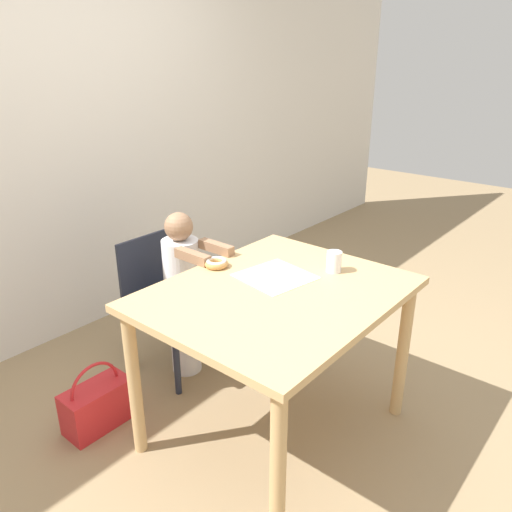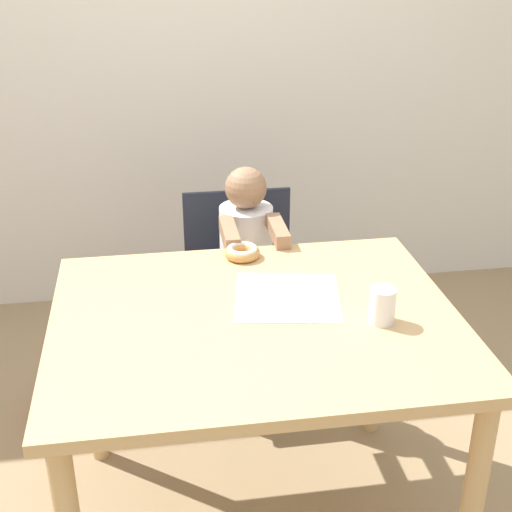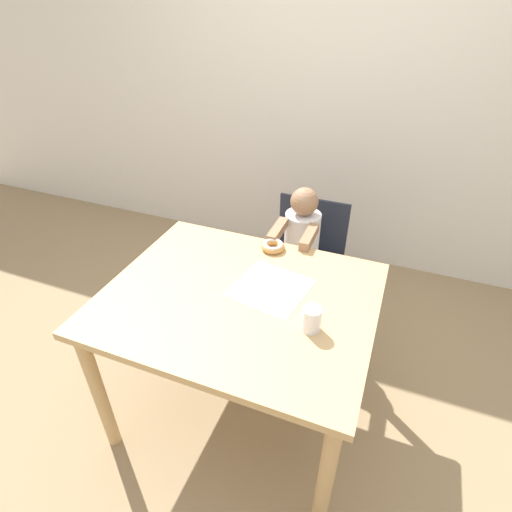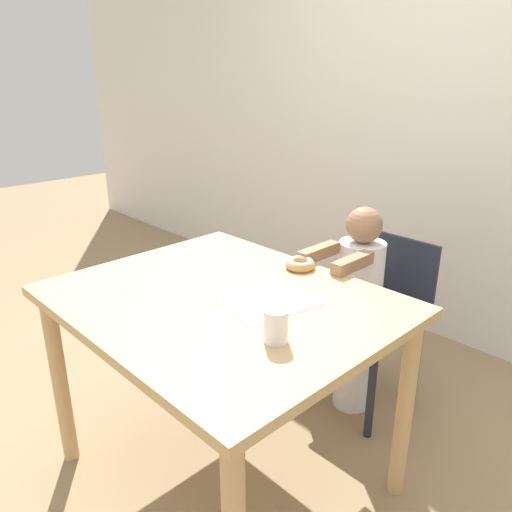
{
  "view_description": "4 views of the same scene",
  "coord_description": "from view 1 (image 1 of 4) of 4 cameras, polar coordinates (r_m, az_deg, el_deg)",
  "views": [
    {
      "loc": [
        -1.6,
        -1.21,
        1.75
      ],
      "look_at": [
        0.02,
        0.14,
        0.9
      ],
      "focal_mm": 35.0,
      "sensor_mm": 36.0,
      "label": 1
    },
    {
      "loc": [
        -0.27,
        -1.72,
        1.79
      ],
      "look_at": [
        0.02,
        0.14,
        0.9
      ],
      "focal_mm": 50.0,
      "sensor_mm": 36.0,
      "label": 2
    },
    {
      "loc": [
        0.55,
        -1.2,
        1.88
      ],
      "look_at": [
        0.02,
        0.14,
        0.9
      ],
      "focal_mm": 28.0,
      "sensor_mm": 36.0,
      "label": 3
    },
    {
      "loc": [
        1.21,
        -1.0,
        1.52
      ],
      "look_at": [
        0.02,
        0.14,
        0.9
      ],
      "focal_mm": 35.0,
      "sensor_mm": 36.0,
      "label": 4
    }
  ],
  "objects": [
    {
      "name": "chair",
      "position": [
        2.96,
        -9.83,
        -4.85
      ],
      "size": [
        0.44,
        0.45,
        0.79
      ],
      "color": "#232838",
      "rests_on": "ground_plane"
    },
    {
      "name": "napkin",
      "position": [
        2.36,
        2.22,
        -2.33
      ],
      "size": [
        0.35,
        0.35,
        0.0
      ],
      "color": "white",
      "rests_on": "dining_table"
    },
    {
      "name": "cup",
      "position": [
        2.42,
        8.92,
        -0.64
      ],
      "size": [
        0.07,
        0.07,
        0.1
      ],
      "color": "white",
      "rests_on": "dining_table"
    },
    {
      "name": "wall_back",
      "position": [
        3.34,
        -21.46,
        11.89
      ],
      "size": [
        8.0,
        0.05,
        2.5
      ],
      "color": "silver",
      "rests_on": "ground_plane"
    },
    {
      "name": "ground_plane",
      "position": [
        2.66,
        2.12,
        -19.15
      ],
      "size": [
        12.0,
        12.0,
        0.0
      ],
      "primitive_type": "plane",
      "color": "#997F5B"
    },
    {
      "name": "handbag",
      "position": [
        2.73,
        -17.66,
        -15.89
      ],
      "size": [
        0.34,
        0.17,
        0.36
      ],
      "color": "red",
      "rests_on": "ground_plane"
    },
    {
      "name": "child_figure",
      "position": [
        2.84,
        -8.29,
        -4.21
      ],
      "size": [
        0.22,
        0.4,
        0.98
      ],
      "color": "white",
      "rests_on": "ground_plane"
    },
    {
      "name": "dining_table",
      "position": [
        2.28,
        2.36,
        -6.25
      ],
      "size": [
        1.15,
        0.94,
        0.78
      ],
      "color": "tan",
      "rests_on": "ground_plane"
    },
    {
      "name": "donut",
      "position": [
        2.46,
        -4.55,
        -0.79
      ],
      "size": [
        0.12,
        0.12,
        0.04
      ],
      "color": "tan",
      "rests_on": "dining_table"
    }
  ]
}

